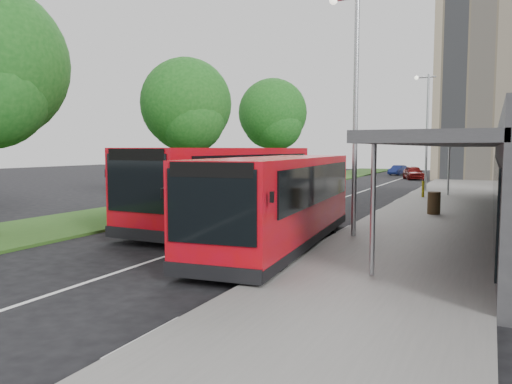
# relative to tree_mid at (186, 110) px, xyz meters

# --- Properties ---
(ground) EXTENTS (120.00, 120.00, 0.00)m
(ground) POSITION_rel_tree_mid_xyz_m (7.01, -9.05, -5.19)
(ground) COLOR black
(ground) RESTS_ON ground
(pavement) EXTENTS (5.00, 80.00, 0.15)m
(pavement) POSITION_rel_tree_mid_xyz_m (13.01, 10.95, -5.11)
(pavement) COLOR slate
(pavement) RESTS_ON ground
(grass_verge) EXTENTS (5.00, 80.00, 0.10)m
(grass_verge) POSITION_rel_tree_mid_xyz_m (0.01, 10.95, -5.14)
(grass_verge) COLOR #214717
(grass_verge) RESTS_ON ground
(lane_centre_line) EXTENTS (0.12, 70.00, 0.01)m
(lane_centre_line) POSITION_rel_tree_mid_xyz_m (7.01, 5.95, -5.18)
(lane_centre_line) COLOR silver
(lane_centre_line) RESTS_ON ground
(kerb_dashes) EXTENTS (0.12, 56.00, 0.01)m
(kerb_dashes) POSITION_rel_tree_mid_xyz_m (10.31, 9.95, -5.18)
(kerb_dashes) COLOR silver
(kerb_dashes) RESTS_ON ground
(tree_mid) EXTENTS (5.00, 5.00, 8.04)m
(tree_mid) POSITION_rel_tree_mid_xyz_m (0.00, 0.00, 0.00)
(tree_mid) COLOR black
(tree_mid) RESTS_ON ground
(tree_far) EXTENTS (5.24, 5.24, 8.42)m
(tree_far) POSITION_rel_tree_mid_xyz_m (-0.00, 12.00, 0.25)
(tree_far) COLOR black
(tree_far) RESTS_ON ground
(lamp_post_near) EXTENTS (1.44, 0.28, 8.00)m
(lamp_post_near) POSITION_rel_tree_mid_xyz_m (11.13, -7.05, -0.47)
(lamp_post_near) COLOR #999DA1
(lamp_post_near) RESTS_ON pavement
(lamp_post_far) EXTENTS (1.44, 0.28, 8.00)m
(lamp_post_far) POSITION_rel_tree_mid_xyz_m (11.13, 12.95, -0.47)
(lamp_post_far) COLOR #999DA1
(lamp_post_far) RESTS_ON pavement
(bus_main) EXTENTS (3.39, 10.09, 2.81)m
(bus_main) POSITION_rel_tree_mid_xyz_m (9.47, -9.33, -3.75)
(bus_main) COLOR #BA090C
(bus_main) RESTS_ON ground
(bus_second) EXTENTS (3.24, 11.04, 3.10)m
(bus_second) POSITION_rel_tree_mid_xyz_m (5.70, -5.78, -3.60)
(bus_second) COLOR #BA090C
(bus_second) RESTS_ON ground
(litter_bin) EXTENTS (0.69, 0.69, 1.00)m
(litter_bin) POSITION_rel_tree_mid_xyz_m (13.07, -0.09, -4.54)
(litter_bin) COLOR #352715
(litter_bin) RESTS_ON pavement
(bollard) EXTENTS (0.16, 0.16, 0.98)m
(bollard) POSITION_rel_tree_mid_xyz_m (11.66, 7.85, -4.55)
(bollard) COLOR #D9C00B
(bollard) RESTS_ON pavement
(car_near) EXTENTS (2.80, 4.30, 1.36)m
(car_near) POSITION_rel_tree_mid_xyz_m (8.33, 28.01, -4.51)
(car_near) COLOR #610E0D
(car_near) RESTS_ON ground
(car_far) EXTENTS (1.90, 3.61, 1.13)m
(car_far) POSITION_rel_tree_mid_xyz_m (5.51, 36.06, -4.62)
(car_far) COLOR navy
(car_far) RESTS_ON ground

